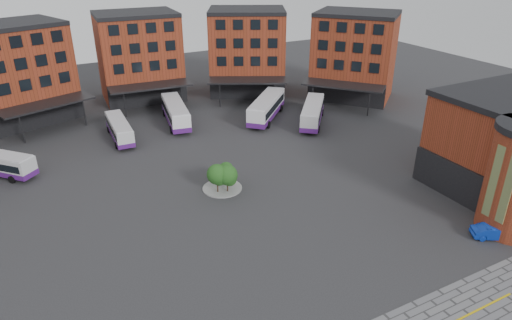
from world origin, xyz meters
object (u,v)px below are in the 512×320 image
bus_c (119,129)px  blue_car (494,232)px  bus_e (267,107)px  bus_f (313,112)px  bus_d (176,112)px  tree_island (223,176)px

bus_c → blue_car: bus_c is taller
bus_e → bus_f: bus_e is taller
bus_e → blue_car: 37.83m
bus_d → bus_c: bearing=-156.5°
tree_island → bus_c: size_ratio=0.45×
tree_island → bus_c: tree_island is taller
bus_c → blue_car: size_ratio=2.46×
bus_d → bus_f: size_ratio=1.15×
bus_e → blue_car: bearing=-40.8°
tree_island → bus_f: bearing=32.2°
bus_d → blue_car: bearing=-59.3°
tree_island → bus_e: (15.33, 17.91, -0.07)m
bus_e → bus_f: bearing=0.5°
blue_car → tree_island: bearing=73.3°
bus_e → bus_c: bearing=-141.8°
blue_car → bus_f: bearing=26.7°
bus_c → bus_d: bearing=16.2°
bus_c → bus_f: 28.14m
tree_island → bus_e: bearing=49.4°
bus_e → bus_f: 7.17m
bus_c → tree_island: bearing=-69.4°
bus_d → bus_e: bearing=-9.6°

